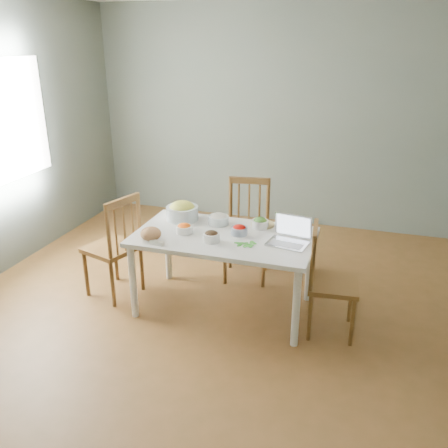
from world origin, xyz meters
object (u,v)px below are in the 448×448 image
(chair_far, at_px, (247,231))
(chair_left, at_px, (112,245))
(bowl_squash, at_px, (182,211))
(dining_table, at_px, (224,272))
(laptop, at_px, (288,232))
(chair_right, at_px, (334,282))
(bread_boule, at_px, (151,234))

(chair_far, relative_size, chair_left, 1.01)
(chair_far, bearing_deg, bowl_squash, -150.63)
(chair_left, bearing_deg, chair_far, 138.85)
(dining_table, height_order, laptop, laptop)
(dining_table, height_order, chair_right, chair_right)
(bowl_squash, height_order, laptop, laptop)
(chair_far, distance_m, bread_boule, 1.12)
(bread_boule, distance_m, laptop, 1.12)
(chair_left, distance_m, laptop, 1.65)
(chair_right, bearing_deg, bowl_squash, 72.47)
(chair_far, height_order, chair_right, chair_far)
(dining_table, xyz_separation_m, chair_right, (0.95, -0.08, 0.10))
(chair_left, height_order, bread_boule, chair_left)
(chair_far, relative_size, bowl_squash, 3.41)
(chair_left, distance_m, bowl_squash, 0.73)
(chair_left, bearing_deg, laptop, 107.72)
(bowl_squash, bearing_deg, chair_right, -12.36)
(chair_right, xyz_separation_m, bowl_squash, (-1.42, 0.31, 0.34))
(chair_far, xyz_separation_m, bowl_squash, (-0.51, -0.40, 0.30))
(dining_table, xyz_separation_m, bread_boule, (-0.54, -0.29, 0.41))
(chair_left, distance_m, bread_boule, 0.64)
(chair_right, relative_size, bowl_squash, 3.13)
(dining_table, height_order, bread_boule, bread_boule)
(chair_left, height_order, bowl_squash, chair_left)
(chair_far, distance_m, laptop, 0.90)
(bread_boule, bearing_deg, chair_left, 156.17)
(chair_right, relative_size, bread_boule, 5.30)
(chair_far, bearing_deg, bread_boule, -130.71)
(chair_far, xyz_separation_m, chair_left, (-1.10, -0.69, -0.01))
(dining_table, height_order, chair_left, chair_left)
(bowl_squash, xyz_separation_m, laptop, (1.03, -0.27, 0.03))
(chair_far, relative_size, laptop, 3.14)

